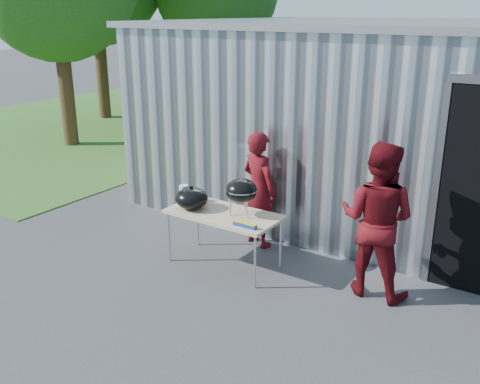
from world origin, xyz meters
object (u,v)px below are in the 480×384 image
Objects in this scene: folding_table at (224,216)px; kettle_grill at (241,184)px; person_bystander at (377,220)px; person_cook at (259,190)px.

kettle_grill is (0.23, 0.07, 0.46)m from folding_table.
kettle_grill is 1.73m from person_bystander.
folding_table is at bearing -163.55° from kettle_grill.
folding_table is 1.61× the size of kettle_grill.
folding_table is 0.52m from kettle_grill.
kettle_grill reaches higher than folding_table.
folding_table is 0.85m from person_cook.
person_bystander is (1.68, 0.34, -0.23)m from kettle_grill.
person_cook is at bearing 88.53° from folding_table.
person_bystander reaches higher than person_cook.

